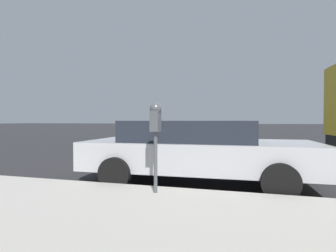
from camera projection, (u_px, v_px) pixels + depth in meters
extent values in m
plane|color=#2B2B2D|center=(208.00, 173.00, 6.67)|extent=(220.00, 220.00, 0.00)
cylinder|color=#4C5156|center=(156.00, 162.00, 4.28)|extent=(0.06, 0.06, 1.00)
cube|color=#4C5156|center=(156.00, 121.00, 4.27)|extent=(0.20, 0.14, 0.34)
sphere|color=#4C5156|center=(156.00, 109.00, 4.26)|extent=(0.19, 0.19, 0.19)
cube|color=#19389E|center=(157.00, 124.00, 4.37)|extent=(0.01, 0.11, 0.12)
cube|color=black|center=(157.00, 116.00, 4.37)|extent=(0.01, 0.10, 0.08)
cube|color=#B7BABF|center=(198.00, 155.00, 5.61)|extent=(2.03, 4.84, 0.58)
cube|color=#232833|center=(189.00, 131.00, 5.65)|extent=(1.74, 2.73, 0.44)
cylinder|color=black|center=(266.00, 164.00, 6.19)|extent=(0.24, 0.65, 0.64)
cylinder|color=black|center=(280.00, 182.00, 4.35)|extent=(0.24, 0.65, 0.64)
cylinder|color=black|center=(146.00, 159.00, 6.89)|extent=(0.24, 0.65, 0.64)
cylinder|color=black|center=(115.00, 174.00, 5.05)|extent=(0.24, 0.65, 0.64)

